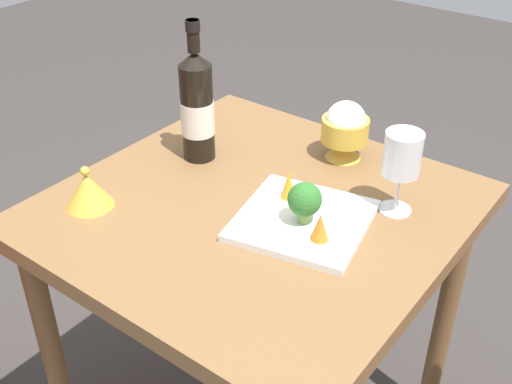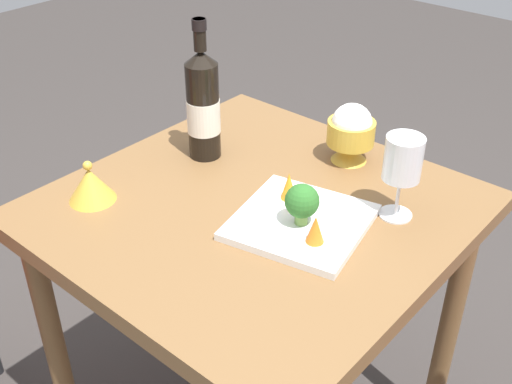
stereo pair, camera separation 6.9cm
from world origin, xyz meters
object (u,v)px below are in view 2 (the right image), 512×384
carrot_garnish_left (315,229)px  serving_plate (300,222)px  broccoli_floret (302,202)px  rice_bowl (351,132)px  rice_bowl_lid (91,184)px  carrot_garnish_right (289,186)px  wine_bottle (203,105)px  wine_glass (403,161)px

carrot_garnish_left → serving_plate: bearing=-31.6°
broccoli_floret → carrot_garnish_left: 0.07m
rice_bowl → serving_plate: bearing=104.6°
rice_bowl_lid → carrot_garnish_right: (-0.33, -0.26, 0.01)m
serving_plate → carrot_garnish_left: size_ratio=5.20×
wine_bottle → serving_plate: (-0.35, 0.08, -0.12)m
wine_bottle → wine_glass: bearing=-171.1°
wine_bottle → carrot_garnish_right: bearing=172.3°
rice_bowl → rice_bowl_lid: (0.32, 0.50, -0.04)m
wine_glass → broccoli_floret: wine_glass is taller
rice_bowl_lid → serving_plate: rice_bowl_lid is taller
rice_bowl → carrot_garnish_right: 0.24m
wine_glass → broccoli_floret: (0.12, 0.17, -0.06)m
broccoli_floret → carrot_garnish_right: bearing=-36.0°
carrot_garnish_right → serving_plate: bearing=145.3°
wine_glass → carrot_garnish_left: wine_glass is taller
serving_plate → carrot_garnish_left: carrot_garnish_left is taller
carrot_garnish_left → wine_glass: bearing=-107.1°
rice_bowl_lid → carrot_garnish_left: size_ratio=1.75×
serving_plate → carrot_garnish_left: 0.08m
wine_glass → broccoli_floret: 0.21m
wine_glass → carrot_garnish_right: size_ratio=2.98×
wine_bottle → rice_bowl_lid: (0.05, 0.29, -0.09)m
rice_bowl_lid → carrot_garnish_right: rice_bowl_lid is taller
wine_bottle → rice_bowl_lid: size_ratio=3.28×
rice_bowl_lid → carrot_garnish_left: 0.49m
serving_plate → wine_bottle: bearing=-13.5°
serving_plate → broccoli_floret: 0.06m
rice_bowl → broccoli_floret: bearing=105.8°
wine_bottle → rice_bowl_lid: bearing=81.3°
carrot_garnish_left → rice_bowl_lid: bearing=20.5°
broccoli_floret → wine_glass: bearing=-125.0°
rice_bowl → serving_plate: rice_bowl is taller
rice_bowl_lid → broccoli_floret: bearing=-153.3°
broccoli_floret → serving_plate: bearing=-44.2°
serving_plate → carrot_garnish_right: 0.09m
wine_glass → carrot_garnish_left: 0.22m
rice_bowl_lid → broccoli_floret: (-0.40, -0.20, 0.03)m
rice_bowl → wine_bottle: bearing=36.6°
rice_bowl → rice_bowl_lid: bearing=57.4°
rice_bowl → carrot_garnish_left: bearing=113.2°
carrot_garnish_left → rice_bowl: bearing=-66.8°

